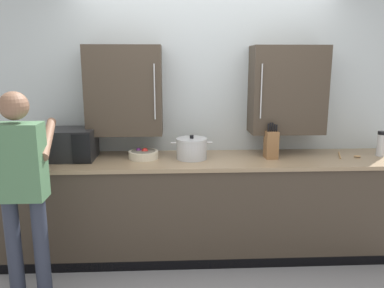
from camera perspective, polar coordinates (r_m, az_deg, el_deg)
ground_plane at (r=3.35m, az=3.24°, el=-20.61°), size 9.12×9.12×0.00m
back_wall_tiled at (r=3.79m, az=1.98°, el=4.91°), size 4.02×0.44×2.51m
counter_unit at (r=3.68m, az=2.33°, el=-9.30°), size 3.75×0.71×0.94m
microwave_oven at (r=3.67m, az=-19.18°, el=-0.07°), size 0.58×0.78×0.28m
stock_pot at (r=3.50m, az=-0.05°, el=-0.68°), size 0.38×0.29×0.22m
thermos_flask at (r=4.03m, az=26.52°, el=0.06°), size 0.08×0.08×0.24m
knife_block at (r=3.60m, az=11.78°, el=-0.03°), size 0.11×0.15×0.34m
fruit_bowl at (r=3.56m, az=-7.30°, el=-1.50°), size 0.27×0.27×0.10m
wooden_spoon at (r=3.89m, az=22.36°, el=-1.62°), size 0.23×0.24×0.02m
person_figure at (r=3.00m, az=-24.20°, el=-5.25°), size 0.44×0.59×1.62m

